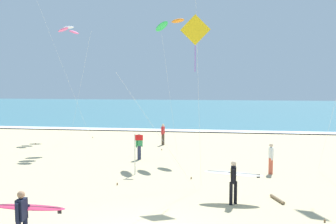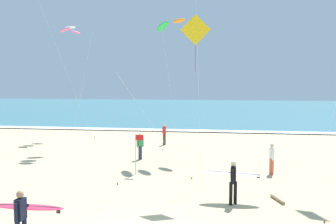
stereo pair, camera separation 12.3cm
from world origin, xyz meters
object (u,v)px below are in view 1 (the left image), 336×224
lifeguard_flag (136,150)px  driftwood_log (277,199)px  bystander_green_top (139,146)px  surfer_lead (233,176)px  bystander_white_top (271,158)px  surfer_trailing (25,212)px  kite_arc_amber_distant (178,26)px  bystander_red_top (163,134)px  kite_arc_ivory_mid (69,30)px  kite_diamond_golden_high (193,35)px

lifeguard_flag → driftwood_log: lifeguard_flag is taller
bystander_green_top → surfer_lead: bearing=-54.1°
surfer_lead → bystander_white_top: (2.05, 4.88, -0.24)m
surfer_trailing → lifeguard_flag: bearing=82.1°
kite_arc_amber_distant → bystander_red_top: bearing=111.0°
bystander_white_top → surfer_lead: bearing=-112.8°
kite_arc_ivory_mid → kite_arc_amber_distant: bearing=-35.2°
driftwood_log → lifeguard_flag: bearing=153.0°
bystander_red_top → lifeguard_flag: (0.01, -8.96, 0.45)m
kite_arc_ivory_mid → kite_arc_amber_distant: size_ratio=1.09×
surfer_trailing → kite_diamond_golden_high: kite_diamond_golden_high is taller
kite_arc_amber_distant → driftwood_log: 12.54m
bystander_red_top → bystander_white_top: bearing=-49.2°
surfer_lead → kite_diamond_golden_high: (-1.72, 1.64, 5.65)m
bystander_red_top → driftwood_log: size_ratio=1.55×
surfer_lead → lifeguard_flag: (-4.76, 3.82, 0.22)m
surfer_trailing → bystander_red_top: 17.67m
kite_arc_ivory_mid → lifeguard_flag: size_ratio=4.46×
kite_diamond_golden_high → kite_arc_amber_distant: size_ratio=0.89×
kite_arc_amber_distant → bystander_white_top: size_ratio=5.38×
kite_diamond_golden_high → bystander_green_top: 9.05m
surfer_trailing → driftwood_log: (7.72, 5.35, -0.98)m
driftwood_log → kite_arc_amber_distant: bearing=121.1°
surfer_trailing → bystander_white_top: (8.02, 9.73, -0.23)m
surfer_trailing → bystander_red_top: surfer_trailing is taller
kite_arc_amber_distant → bystander_white_top: 9.81m
kite_arc_ivory_mid → bystander_white_top: 20.49m
bystander_green_top → surfer_trailing: bearing=-92.7°
bystander_green_top → bystander_red_top: size_ratio=1.00×
kite_arc_ivory_mid → bystander_white_top: bearing=-35.5°
surfer_trailing → lifeguard_flag: (1.21, 8.67, 0.22)m
kite_arc_ivory_mid → driftwood_log: bearing=-45.5°
kite_arc_amber_distant → driftwood_log: bearing=-58.9°
bystander_white_top → bystander_red_top: bearing=130.8°
lifeguard_flag → surfer_trailing: bearing=-97.9°
surfer_lead → lifeguard_flag: size_ratio=1.10×
surfer_lead → kite_diamond_golden_high: size_ratio=0.30×
kite_arc_ivory_mid → driftwood_log: size_ratio=9.14×
bystander_green_top → driftwood_log: size_ratio=1.55×
surfer_lead → driftwood_log: (1.75, 0.50, -0.99)m
surfer_lead → driftwood_log: size_ratio=2.25×
bystander_white_top → kite_arc_ivory_mid: bearing=144.5°
surfer_trailing → bystander_white_top: 12.61m
bystander_red_top → kite_arc_ivory_mid: bearing=160.6°
bystander_white_top → kite_diamond_golden_high: bearing=-139.3°
driftwood_log → bystander_white_top: bearing=86.1°
bystander_green_top → bystander_red_top: (0.63, 5.34, 0.00)m
surfer_lead → bystander_green_top: bearing=125.9°
bystander_white_top → bystander_red_top: same height
surfer_lead → bystander_green_top: size_ratio=1.45×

